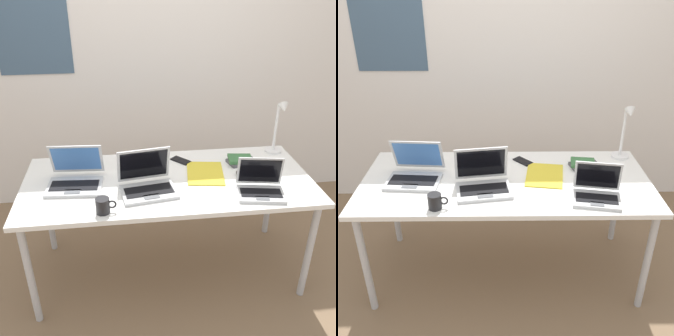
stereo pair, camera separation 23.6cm
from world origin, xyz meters
The scene contains 13 objects.
ground_plane centered at (0.00, 0.00, 0.00)m, with size 12.00×12.00×0.00m, color #7A6047.
wall_back centered at (0.00, 1.10, 1.30)m, with size 6.00×0.13×2.60m.
desk centered at (0.00, 0.00, 0.68)m, with size 1.80×0.80×0.74m.
desk_lamp centered at (0.80, 0.28, 0.94)m, with size 0.12×0.18×0.40m.
laptop_near_lamp centered at (-0.14, -0.11, 0.79)m, with size 0.36×0.31×0.24m.
laptop_mid_desk centered at (0.52, -0.23, 0.78)m, with size 0.30×0.25×0.20m.
laptop_back_right centered at (-0.57, 0.00, 0.79)m, with size 0.35×0.32×0.23m.
computer_mouse centered at (0.46, -0.02, 0.76)m, with size 0.06×0.10×0.03m, color black.
cell_phone centered at (0.12, 0.24, 0.74)m, with size 0.06×0.14×0.01m, color black.
headphones centered at (-0.15, 0.24, 0.76)m, with size 0.21×0.18×0.04m.
book_stack centered at (0.52, 0.16, 0.76)m, with size 0.21×0.16×0.04m.
paper_folder_near_mouse centered at (0.25, 0.04, 0.74)m, with size 0.23×0.31×0.01m, color gold.
coffee_mug centered at (-0.39, -0.32, 0.78)m, with size 0.11×0.08×0.09m.
Camera 2 is at (-0.02, -2.08, 1.93)m, focal length 40.87 mm.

